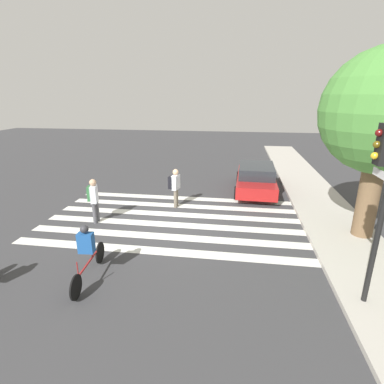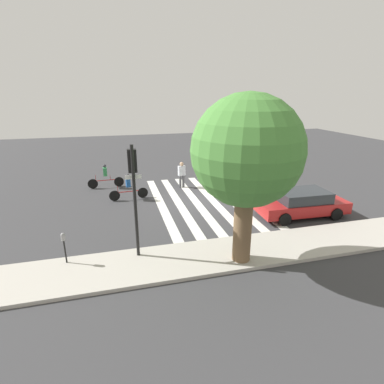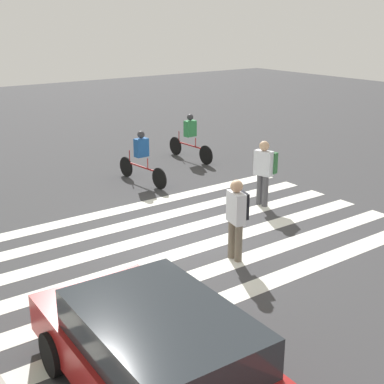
{
  "view_description": "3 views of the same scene",
  "coord_description": "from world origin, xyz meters",
  "px_view_note": "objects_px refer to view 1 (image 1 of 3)",
  "views": [
    {
      "loc": [
        10.88,
        2.37,
        4.82
      ],
      "look_at": [
        -0.22,
        0.73,
        1.12
      ],
      "focal_mm": 28.0,
      "sensor_mm": 36.0,
      "label": 1
    },
    {
      "loc": [
        4.99,
        16.04,
        6.21
      ],
      "look_at": [
        0.92,
        0.66,
        0.85
      ],
      "focal_mm": 28.0,
      "sensor_mm": 36.0,
      "label": 2
    },
    {
      "loc": [
        -9.05,
        6.53,
        4.81
      ],
      "look_at": [
        0.09,
        -0.19,
        1.06
      ],
      "focal_mm": 50.0,
      "sensor_mm": 36.0,
      "label": 3
    }
  ],
  "objects_px": {
    "pedestrian_child_with_backpack": "(175,185)",
    "cyclist_near_curb": "(87,250)",
    "car_parked_far_curb": "(256,178)",
    "pedestrian_adult_tall_backpack": "(94,197)",
    "traffic_light": "(383,179)"
  },
  "relations": [
    {
      "from": "pedestrian_child_with_backpack",
      "to": "cyclist_near_curb",
      "type": "distance_m",
      "value": 5.87
    },
    {
      "from": "pedestrian_child_with_backpack",
      "to": "car_parked_far_curb",
      "type": "distance_m",
      "value": 4.62
    },
    {
      "from": "car_parked_far_curb",
      "to": "pedestrian_child_with_backpack",
      "type": "bearing_deg",
      "value": -50.61
    },
    {
      "from": "cyclist_near_curb",
      "to": "traffic_light",
      "type": "bearing_deg",
      "value": 84.36
    },
    {
      "from": "traffic_light",
      "to": "car_parked_far_curb",
      "type": "relative_size",
      "value": 0.95
    },
    {
      "from": "pedestrian_child_with_backpack",
      "to": "car_parked_far_curb",
      "type": "xyz_separation_m",
      "value": [
        -2.8,
        3.66,
        -0.3
      ]
    },
    {
      "from": "pedestrian_adult_tall_backpack",
      "to": "cyclist_near_curb",
      "type": "bearing_deg",
      "value": 7.86
    },
    {
      "from": "traffic_light",
      "to": "cyclist_near_curb",
      "type": "xyz_separation_m",
      "value": [
        -0.07,
        -6.84,
        -2.27
      ]
    },
    {
      "from": "traffic_light",
      "to": "pedestrian_adult_tall_backpack",
      "type": "bearing_deg",
      "value": -113.82
    },
    {
      "from": "pedestrian_adult_tall_backpack",
      "to": "car_parked_far_curb",
      "type": "xyz_separation_m",
      "value": [
        -4.9,
        6.43,
        -0.31
      ]
    },
    {
      "from": "cyclist_near_curb",
      "to": "car_parked_far_curb",
      "type": "distance_m",
      "value": 9.83
    },
    {
      "from": "pedestrian_child_with_backpack",
      "to": "cyclist_near_curb",
      "type": "xyz_separation_m",
      "value": [
        5.74,
        -1.21,
        -0.15
      ]
    },
    {
      "from": "car_parked_far_curb",
      "to": "cyclist_near_curb",
      "type": "bearing_deg",
      "value": -27.73
    },
    {
      "from": "cyclist_near_curb",
      "to": "car_parked_far_curb",
      "type": "height_order",
      "value": "cyclist_near_curb"
    },
    {
      "from": "pedestrian_adult_tall_backpack",
      "to": "car_parked_far_curb",
      "type": "distance_m",
      "value": 8.09
    }
  ]
}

